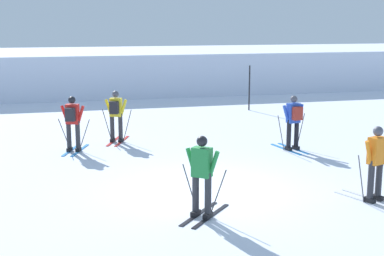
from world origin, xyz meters
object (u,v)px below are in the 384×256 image
object	(u,v)px
skier_red	(73,121)
skier_green	(202,174)
skier_orange	(376,162)
skier_blue	(294,120)
trail_marker_pole	(249,88)
skier_yellow	(116,114)

from	to	relation	value
skier_red	skier_green	bearing A→B (deg)	-70.19
skier_orange	skier_green	world-z (taller)	same
skier_orange	skier_red	distance (m)	8.98
skier_blue	trail_marker_pole	size ratio (longest dim) A/B	0.86
skier_orange	trail_marker_pole	bearing A→B (deg)	82.48
trail_marker_pole	skier_blue	bearing A→B (deg)	-100.02
skier_red	trail_marker_pole	xyz separation A→B (m)	(7.93, 6.13, 0.04)
skier_green	trail_marker_pole	xyz separation A→B (m)	(5.61, 12.57, 0.08)
skier_red	skier_yellow	bearing A→B (deg)	34.97
skier_orange	skier_blue	size ratio (longest dim) A/B	1.00
skier_red	skier_blue	distance (m)	6.75
skier_blue	skier_red	bearing A→B (deg)	167.39
skier_yellow	skier_red	bearing A→B (deg)	-145.03
skier_blue	trail_marker_pole	xyz separation A→B (m)	(1.34, 7.60, 0.04)
skier_orange	skier_yellow	distance (m)	8.86
skier_green	skier_orange	bearing A→B (deg)	0.26
skier_red	skier_blue	bearing A→B (deg)	-12.61
skier_blue	skier_yellow	size ratio (longest dim) A/B	1.00
skier_green	skier_red	size ratio (longest dim) A/B	1.00
skier_red	skier_yellow	distance (m)	1.74
skier_yellow	skier_orange	bearing A→B (deg)	-56.83
skier_red	skier_yellow	xyz separation A→B (m)	(1.42, 0.99, 0.00)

